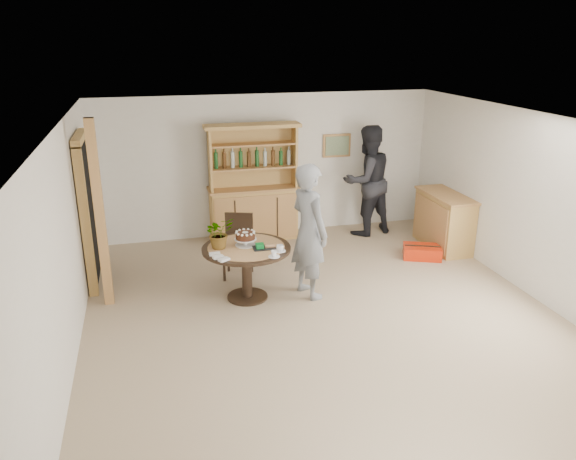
% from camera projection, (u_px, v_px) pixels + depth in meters
% --- Properties ---
extents(ground, '(7.00, 7.00, 0.00)m').
position_uv_depth(ground, '(326.00, 320.00, 7.18)').
color(ground, tan).
rests_on(ground, ground).
extents(room_shell, '(6.04, 7.04, 2.52)m').
position_uv_depth(room_shell, '(329.00, 189.00, 6.61)').
color(room_shell, white).
rests_on(room_shell, ground).
extents(doorway, '(0.13, 1.10, 2.18)m').
position_uv_depth(doorway, '(87.00, 210.00, 7.95)').
color(doorway, black).
rests_on(doorway, ground).
extents(pine_post, '(0.12, 0.12, 2.50)m').
position_uv_depth(pine_post, '(100.00, 215.00, 7.23)').
color(pine_post, '#B57C4C').
rests_on(pine_post, ground).
extents(hutch, '(1.62, 0.54, 2.04)m').
position_uv_depth(hutch, '(253.00, 201.00, 9.84)').
color(hutch, tan).
rests_on(hutch, ground).
extents(sideboard, '(0.54, 1.26, 0.94)m').
position_uv_depth(sideboard, '(444.00, 221.00, 9.49)').
color(sideboard, tan).
rests_on(sideboard, ground).
extents(dining_table, '(1.20, 1.20, 0.76)m').
position_uv_depth(dining_table, '(247.00, 257.00, 7.59)').
color(dining_table, black).
rests_on(dining_table, ground).
extents(dining_chair, '(0.53, 0.53, 0.95)m').
position_uv_depth(dining_chair, '(238.00, 241.00, 8.37)').
color(dining_chair, black).
rests_on(dining_chair, ground).
extents(birthday_cake, '(0.30, 0.30, 0.20)m').
position_uv_depth(birthday_cake, '(245.00, 237.00, 7.54)').
color(birthday_cake, white).
rests_on(birthday_cake, dining_table).
extents(flower_vase, '(0.47, 0.44, 0.42)m').
position_uv_depth(flower_vase, '(219.00, 233.00, 7.43)').
color(flower_vase, '#3F7233').
rests_on(flower_vase, dining_table).
extents(gift_tray, '(0.30, 0.20, 0.08)m').
position_uv_depth(gift_tray, '(264.00, 247.00, 7.47)').
color(gift_tray, black).
rests_on(gift_tray, dining_table).
extents(coffee_cup_a, '(0.15, 0.15, 0.09)m').
position_uv_depth(coffee_cup_a, '(280.00, 248.00, 7.36)').
color(coffee_cup_a, white).
rests_on(coffee_cup_a, dining_table).
extents(coffee_cup_b, '(0.15, 0.15, 0.08)m').
position_uv_depth(coffee_cup_b, '(274.00, 254.00, 7.18)').
color(coffee_cup_b, white).
rests_on(coffee_cup_b, dining_table).
extents(napkins, '(0.24, 0.33, 0.03)m').
position_uv_depth(napkins, '(219.00, 257.00, 7.15)').
color(napkins, white).
rests_on(napkins, dining_table).
extents(teen_boy, '(0.64, 0.79, 1.88)m').
position_uv_depth(teen_boy, '(309.00, 231.00, 7.59)').
color(teen_boy, slate).
rests_on(teen_boy, ground).
extents(adult_person, '(1.12, 0.97, 1.97)m').
position_uv_depth(adult_person, '(367.00, 181.00, 9.99)').
color(adult_person, black).
rests_on(adult_person, ground).
extents(red_suitcase, '(0.71, 0.60, 0.21)m').
position_uv_depth(red_suitcase, '(422.00, 252.00, 9.15)').
color(red_suitcase, red).
rests_on(red_suitcase, ground).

